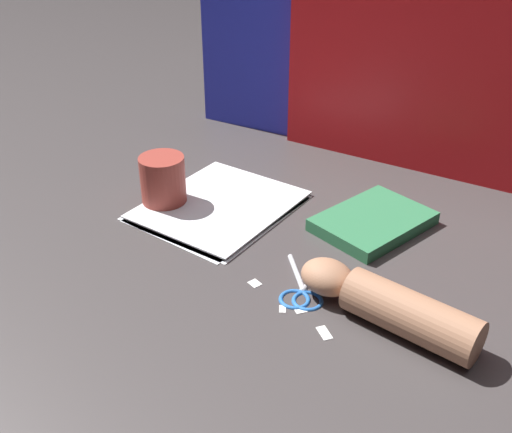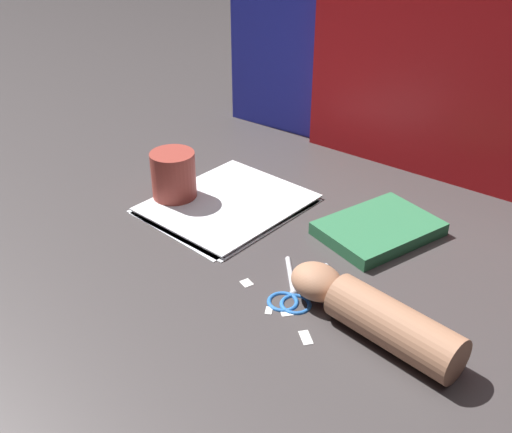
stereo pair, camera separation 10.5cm
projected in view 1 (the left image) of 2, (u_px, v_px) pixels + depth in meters
The scene contains 12 objects.
ground_plane at pixel (249, 234), 1.12m from camera, with size 6.00×6.00×0.00m, color #3D3838.
backdrop_panel_left at pixel (297, 32), 1.39m from camera, with size 0.52×0.07×0.52m.
backdrop_panel_center at pixel (451, 69), 1.22m from camera, with size 0.73×0.07×0.47m.
paper_stack at pixel (219, 206), 1.20m from camera, with size 0.27×0.31×0.01m.
book_closed at pixel (373, 221), 1.13m from camera, with size 0.20×0.24×0.02m.
scissors at pixel (303, 290), 0.96m from camera, with size 0.13×0.16×0.01m.
hand_forearm at pixel (388, 305), 0.88m from camera, with size 0.29×0.09×0.07m.
paper_scrap_near at pixel (255, 283), 0.99m from camera, with size 0.02×0.02×0.00m.
paper_scrap_mid at pixel (283, 309), 0.93m from camera, with size 0.02×0.02×0.00m.
paper_scrap_far at pixel (300, 310), 0.93m from camera, with size 0.02×0.02×0.00m.
paper_scrap_side at pixel (324, 333), 0.88m from camera, with size 0.03×0.03×0.00m.
mug at pixel (163, 181), 1.19m from camera, with size 0.09×0.09×0.10m.
Camera 1 is at (0.56, -0.76, 0.60)m, focal length 42.00 mm.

